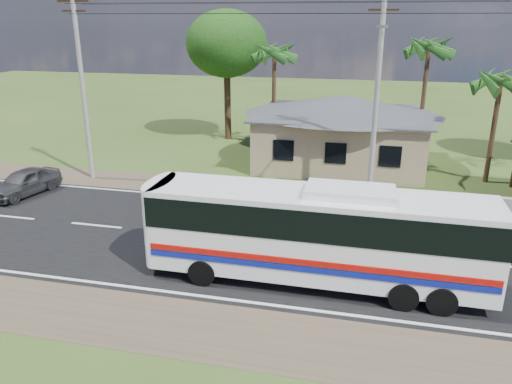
{
  "coord_description": "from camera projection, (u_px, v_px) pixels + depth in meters",
  "views": [
    {
      "loc": [
        2.89,
        -18.69,
        8.97
      ],
      "look_at": [
        -1.76,
        1.0,
        1.87
      ],
      "focal_mm": 35.0,
      "sensor_mm": 36.0,
      "label": 1
    }
  ],
  "objects": [
    {
      "name": "tree_behind_house",
      "position": [
        227.0,
        44.0,
        36.67
      ],
      "size": [
        6.0,
        6.0,
        9.61
      ],
      "color": "#47301E",
      "rests_on": "ground"
    },
    {
      "name": "ground",
      "position": [
        291.0,
        245.0,
        20.76
      ],
      "size": [
        120.0,
        120.0,
        0.0
      ],
      "primitive_type": "plane",
      "color": "#324719",
      "rests_on": "ground"
    },
    {
      "name": "palm_mid",
      "position": [
        429.0,
        48.0,
        31.33
      ],
      "size": [
        2.8,
        2.8,
        8.2
      ],
      "color": "#47301E",
      "rests_on": "ground"
    },
    {
      "name": "motorcycle",
      "position": [
        299.0,
        196.0,
        25.09
      ],
      "size": [
        1.81,
        0.65,
        0.95
      ],
      "primitive_type": "imported",
      "rotation": [
        0.0,
        0.0,
        1.56
      ],
      "color": "black",
      "rests_on": "ground"
    },
    {
      "name": "house",
      "position": [
        342.0,
        123.0,
        31.61
      ],
      "size": [
        12.4,
        10.0,
        5.0
      ],
      "color": "tan",
      "rests_on": "ground"
    },
    {
      "name": "small_car",
      "position": [
        24.0,
        182.0,
        26.5
      ],
      "size": [
        2.45,
        4.35,
        1.4
      ],
      "primitive_type": "imported",
      "rotation": [
        0.0,
        0.0,
        -0.21
      ],
      "color": "#2C2D2F",
      "rests_on": "ground"
    },
    {
      "name": "palm_far",
      "position": [
        274.0,
        53.0,
        34.11
      ],
      "size": [
        2.8,
        2.8,
        7.7
      ],
      "color": "#47301E",
      "rests_on": "ground"
    },
    {
      "name": "palm_near",
      "position": [
        501.0,
        81.0,
        26.92
      ],
      "size": [
        2.8,
        2.8,
        6.7
      ],
      "color": "#47301E",
      "rests_on": "ground"
    },
    {
      "name": "road",
      "position": [
        291.0,
        245.0,
        20.76
      ],
      "size": [
        120.0,
        16.0,
        0.03
      ],
      "color": "black",
      "rests_on": "ground"
    },
    {
      "name": "coach_bus",
      "position": [
        319.0,
        229.0,
        17.19
      ],
      "size": [
        11.8,
        2.63,
        3.66
      ],
      "rotation": [
        0.0,
        0.0,
        -0.0
      ],
      "color": "white",
      "rests_on": "ground"
    },
    {
      "name": "utility_poles",
      "position": [
        370.0,
        87.0,
        24.23
      ],
      "size": [
        32.8,
        2.22,
        11.0
      ],
      "color": "#9E9E99",
      "rests_on": "ground"
    }
  ]
}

